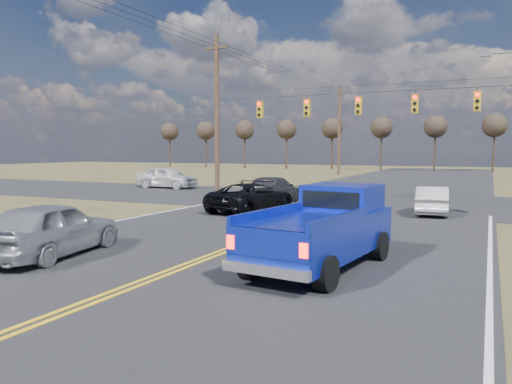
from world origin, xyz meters
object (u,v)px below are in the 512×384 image
at_px(cross_car_west, 167,177).
at_px(black_suv, 252,198).
at_px(silver_suv, 51,229).
at_px(dgrey_car_queue, 272,190).
at_px(pickup_truck, 323,229).
at_px(white_car_queue, 432,200).

bearing_deg(cross_car_west, black_suv, -127.61).
xyz_separation_m(silver_suv, dgrey_car_queue, (0.29, 14.40, -0.03)).
bearing_deg(dgrey_car_queue, pickup_truck, 111.54).
height_order(pickup_truck, silver_suv, pickup_truck).
relative_size(pickup_truck, dgrey_car_queue, 1.08).
relative_size(silver_suv, dgrey_car_queue, 0.88).
bearing_deg(dgrey_car_queue, cross_car_west, -36.79).
xyz_separation_m(pickup_truck, dgrey_car_queue, (-6.77, 12.55, -0.23)).
relative_size(dgrey_car_queue, cross_car_west, 1.05).
distance_m(pickup_truck, silver_suv, 7.30).
distance_m(pickup_truck, cross_car_west, 26.40).
xyz_separation_m(silver_suv, white_car_queue, (8.38, 13.59, -0.13)).
bearing_deg(white_car_queue, silver_suv, 53.10).
bearing_deg(white_car_queue, pickup_truck, 78.33).
distance_m(silver_suv, white_car_queue, 15.96).
distance_m(silver_suv, cross_car_west, 23.76).
distance_m(white_car_queue, dgrey_car_queue, 8.13).
distance_m(pickup_truck, dgrey_car_queue, 14.26).
height_order(silver_suv, cross_car_west, cross_car_west).
xyz_separation_m(silver_suv, cross_car_west, (-11.13, 20.99, 0.06)).
xyz_separation_m(black_suv, dgrey_car_queue, (-0.43, 3.42, 0.06)).
distance_m(black_suv, white_car_queue, 8.10).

